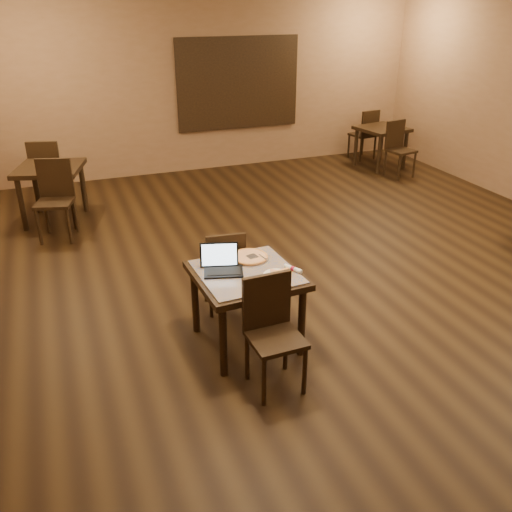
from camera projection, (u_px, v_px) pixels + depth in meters
name	position (u px, v px, depth m)	size (l,w,h in m)	color
ground	(339.00, 281.00, 6.32)	(10.00, 10.00, 0.00)	black
wall_back	(212.00, 87.00, 9.88)	(8.00, 0.02, 3.00)	#855F43
mural	(238.00, 84.00, 9.99)	(2.34, 0.05, 1.64)	#254F8A
tiled_table	(246.00, 281.00, 4.93)	(0.97, 0.97, 0.76)	black
chair_main_near	(272.00, 326.00, 4.46)	(0.44, 0.44, 0.98)	black
chair_main_far	(225.00, 267.00, 5.51)	(0.44, 0.44, 0.92)	black
laptop	(221.00, 264.00, 4.89)	(0.40, 0.36, 0.24)	black
plate	(276.00, 275.00, 4.80)	(0.24, 0.24, 0.01)	white
pizza_slice	(276.00, 274.00, 4.80)	(0.20, 0.20, 0.02)	#F7E2A5
pizza_pan	(250.00, 258.00, 5.13)	(0.38, 0.38, 0.01)	silver
pizza_whole	(250.00, 257.00, 5.12)	(0.35, 0.35, 0.02)	#F7E2A5
spatula	(252.00, 256.00, 5.11)	(0.10, 0.23, 0.01)	silver
napkin_roll	(293.00, 269.00, 4.89)	(0.12, 0.18, 0.04)	white
other_table_a	(382.00, 134.00, 10.28)	(0.95, 0.95, 0.77)	black
other_table_a_chair_near	(398.00, 145.00, 9.82)	(0.50, 0.50, 0.99)	black
other_table_a_chair_far	(366.00, 132.00, 10.81)	(0.50, 0.50, 0.99)	black
other_table_b	(50.00, 176.00, 7.75)	(1.09, 1.09, 0.82)	black
other_table_b_chair_near	(55.00, 194.00, 7.27)	(0.57, 0.57, 1.06)	black
other_table_b_chair_far	(48.00, 170.00, 8.31)	(0.57, 0.57, 1.06)	black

